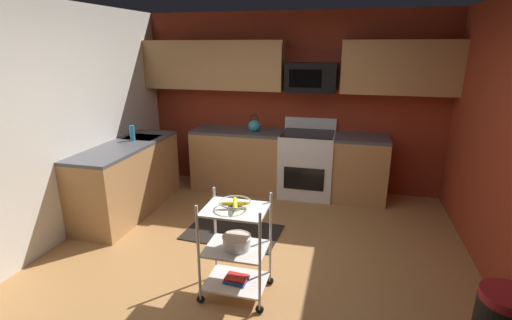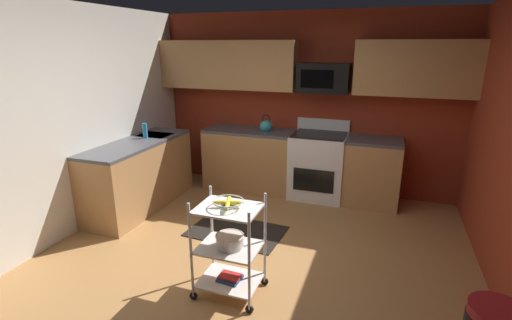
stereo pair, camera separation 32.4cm
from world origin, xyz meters
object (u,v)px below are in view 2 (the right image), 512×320
Objects in this scene: oven_range at (318,165)px; dish_soap_bottle at (145,131)px; mixing_bowl_large at (230,241)px; book_stack at (230,277)px; microwave at (324,78)px; rolling_cart at (229,247)px; fruit_bowl at (228,202)px; kettle at (266,126)px.

oven_range is 5.50× the size of dish_soap_bottle.
mixing_bowl_large is 1.20× the size of book_stack.
rolling_cart is (-0.31, -2.61, -1.25)m from microwave.
mixing_bowl_large is (0.01, -0.00, 0.07)m from rolling_cart.
kettle is at bearing 100.77° from fruit_bowl.
kettle is (-0.79, -0.00, 0.52)m from oven_range.
oven_range reaches higher than mixing_bowl_large.
book_stack is at bearing -95.36° from rolling_cart.
oven_range is 1.23m from microwave.
book_stack is at bearing -79.23° from kettle.
dish_soap_bottle is (-1.90, 1.55, 0.87)m from book_stack.
fruit_bowl is (-0.00, 0.00, 0.42)m from rolling_cart.
dish_soap_bottle reaches higher than oven_range.
oven_range is 0.95m from kettle.
kettle reaches higher than mixing_bowl_large.
book_stack is 1.05× the size of dish_soap_bottle.
book_stack is (-0.00, -0.00, -0.73)m from fruit_bowl.
mixing_bowl_large is at bearing -0.00° from rolling_cart.
mixing_bowl_large is at bearing 0.00° from book_stack.
oven_range is 1.20× the size of rolling_cart.
rolling_cart is at bearing -96.88° from microwave.
dish_soap_bottle reaches higher than fruit_bowl.
rolling_cart is at bearing -97.17° from oven_range.
oven_range is 2.47m from dish_soap_bottle.
dish_soap_bottle reaches higher than book_stack.
microwave is at bearing 7.81° from kettle.
microwave is at bearing 83.30° from mixing_bowl_large.
kettle is at bearing 100.95° from mixing_bowl_large.
microwave reaches higher than kettle.
oven_range is 5.25× the size of book_stack.
fruit_bowl is 1.08× the size of mixing_bowl_large.
book_stack is at bearing -39.21° from dish_soap_bottle.
microwave is 2.78× the size of mixing_bowl_large.
fruit_bowl is 1.03× the size of kettle.
book_stack is at bearing 180.00° from mixing_bowl_large.
mixing_bowl_large is at bearing -79.05° from kettle.
rolling_cart is 4.57× the size of dish_soap_bottle.
rolling_cart is 0.30m from book_stack.
dish_soap_bottle is at bearing 140.79° from rolling_cart.
mixing_bowl_large is 0.95× the size of kettle.
book_stack is (-0.31, -2.61, -1.55)m from microwave.
book_stack is 2.60m from dish_soap_bottle.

